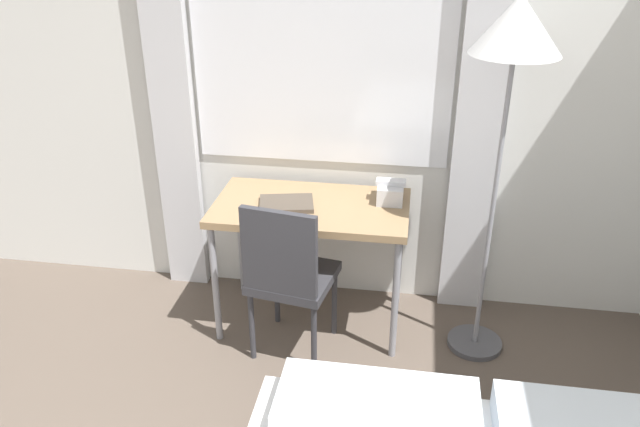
{
  "coord_description": "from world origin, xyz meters",
  "views": [
    {
      "loc": [
        0.44,
        0.08,
        2.15
      ],
      "look_at": [
        0.04,
        2.6,
        0.89
      ],
      "focal_mm": 35.0,
      "sensor_mm": 36.0,
      "label": 1
    }
  ],
  "objects": [
    {
      "name": "book",
      "position": [
        -0.19,
        2.97,
        0.75
      ],
      "size": [
        0.32,
        0.26,
        0.02
      ],
      "rotation": [
        0.0,
        0.0,
        0.21
      ],
      "color": "#4C4238",
      "rests_on": "desk"
    },
    {
      "name": "desk_chair",
      "position": [
        -0.13,
        2.69,
        0.5
      ],
      "size": [
        0.46,
        0.46,
        0.89
      ],
      "rotation": [
        0.0,
        0.0,
        -0.17
      ],
      "color": "#333338",
      "rests_on": "ground_plane"
    },
    {
      "name": "wall_back_with_window",
      "position": [
        -0.01,
        3.37,
        1.35
      ],
      "size": [
        4.65,
        0.13,
        2.7
      ],
      "color": "silver",
      "rests_on": "ground_plane"
    },
    {
      "name": "telephone",
      "position": [
        0.34,
        3.12,
        0.79
      ],
      "size": [
        0.16,
        0.18,
        0.12
      ],
      "color": "silver",
      "rests_on": "desk"
    },
    {
      "name": "standing_lamp",
      "position": [
        0.85,
        2.91,
        1.58
      ],
      "size": [
        0.4,
        0.4,
        1.82
      ],
      "color": "#4C4C51",
      "rests_on": "ground_plane"
    },
    {
      "name": "desk",
      "position": [
        -0.07,
        3.0,
        0.67
      ],
      "size": [
        1.03,
        0.58,
        0.74
      ],
      "color": "#937551",
      "rests_on": "ground_plane"
    }
  ]
}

